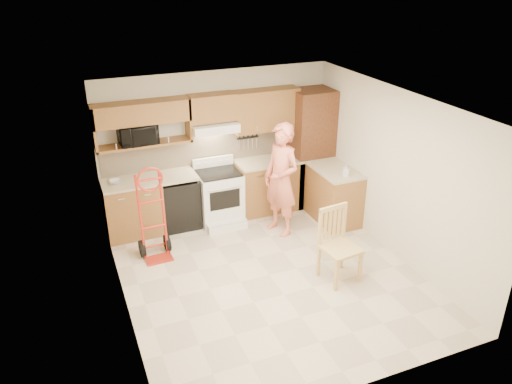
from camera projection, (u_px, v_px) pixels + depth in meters
floor at (269, 276)px, 7.19m from camera, size 4.00×4.50×0.02m
ceiling at (272, 104)px, 6.12m from camera, size 4.00×4.50×0.02m
wall_back at (217, 144)px, 8.55m from camera, size 4.00×0.02×2.50m
wall_front at (366, 291)px, 4.76m from camera, size 4.00×0.02×2.50m
wall_left at (116, 224)px, 5.97m from camera, size 0.02×4.50×2.50m
wall_right at (395, 174)px, 7.35m from camera, size 0.02×4.50×2.50m
backsplash at (217, 147)px, 8.55m from camera, size 3.92×0.03×0.55m
lower_cab_left at (133, 209)px, 8.10m from camera, size 0.90×0.60×0.90m
dishwasher at (179, 202)px, 8.37m from camera, size 0.60×0.60×0.85m
lower_cab_right at (268, 186)px, 8.92m from camera, size 1.14×0.60×0.90m
countertop_left at (149, 179)px, 8.00m from camera, size 1.50×0.63×0.04m
countertop_right at (268, 161)px, 8.72m from camera, size 1.14×0.63×0.04m
cab_return_right at (334, 196)px, 8.54m from camera, size 0.60×1.00×0.90m
countertop_return at (335, 170)px, 8.34m from camera, size 0.63×1.00×0.04m
pantry_tall at (311, 148)px, 8.94m from camera, size 0.70×0.60×2.10m
upper_cab_left at (141, 113)px, 7.66m from camera, size 1.50×0.33×0.34m
upper_shelf_mw at (144, 144)px, 7.88m from camera, size 1.50×0.33×0.04m
upper_cab_center at (212, 108)px, 8.07m from camera, size 0.76×0.33×0.44m
upper_cab_right at (266, 110)px, 8.46m from camera, size 1.14×0.33×0.70m
range_hood at (214, 127)px, 8.15m from camera, size 0.76×0.46×0.14m
knife_strip at (248, 141)px, 8.70m from camera, size 0.40×0.05×0.29m
microwave at (138, 134)px, 7.77m from camera, size 0.61×0.44×0.32m
range at (220, 193)px, 8.44m from camera, size 0.72×0.94×1.06m
person at (281, 180)px, 7.96m from camera, size 0.64×0.78×1.86m
hand_truck at (154, 218)px, 7.36m from camera, size 0.54×0.50×1.32m
dining_chair at (341, 246)px, 6.89m from camera, size 0.53×0.57×1.06m
soap_bottle at (346, 170)px, 8.04m from camera, size 0.12×0.12×0.20m
bowl at (116, 182)px, 7.80m from camera, size 0.21×0.21×0.05m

